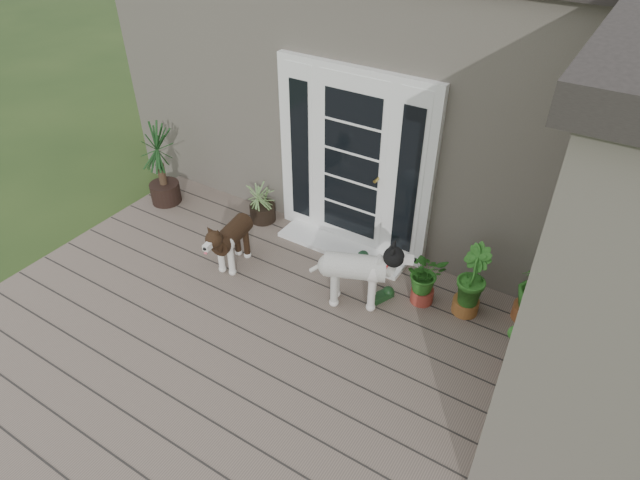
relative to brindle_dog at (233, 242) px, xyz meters
The scene contains 14 objects.
deck 1.60m from the brindle_dog, 44.93° to the right, with size 6.20×4.60×0.12m, color #6B5B4C.
house_main 3.52m from the brindle_dog, 70.71° to the left, with size 7.40×4.00×3.10m, color #665E54.
door_unit 1.62m from the brindle_dog, 50.63° to the left, with size 1.90×0.14×2.15m, color white.
door_step 1.31m from the brindle_dog, 44.92° to the left, with size 1.60×0.40×0.05m, color white.
brindle_dog is the anchor object (origin of this frame).
white_dog 1.49m from the brindle_dog, ahead, with size 0.36×0.85×0.71m, color white, non-canonical shape.
spider_plant 0.94m from the brindle_dog, 106.92° to the left, with size 0.54×0.54×0.58m, color #808F58, non-canonical shape.
yucca 1.76m from the brindle_dog, 161.24° to the left, with size 0.75×0.75×1.08m, color #113318, non-canonical shape.
herb_a 2.16m from the brindle_dog, 15.26° to the left, with size 0.42×0.42×0.54m, color #295E1A.
herb_b 2.61m from the brindle_dog, 14.59° to the left, with size 0.40×0.40×0.60m, color #2A621C.
herb_c 3.22m from the brindle_dog, 16.23° to the left, with size 0.36×0.36×0.57m, color #205D1A.
sapling 3.39m from the brindle_dog, ahead, with size 0.53×0.53×1.80m, color #265117, non-canonical shape.
clog_left 1.51m from the brindle_dog, 31.24° to the left, with size 0.15×0.33×0.10m, color #14331C, non-canonical shape.
clog_right 1.76m from the brindle_dog, 11.95° to the left, with size 0.15×0.32×0.10m, color black, non-canonical shape.
Camera 1 is at (2.32, -2.11, 4.08)m, focal length 30.40 mm.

